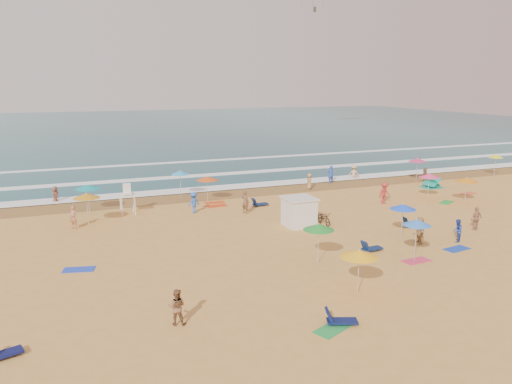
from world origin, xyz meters
name	(u,v)px	position (x,y,z in m)	size (l,w,h in m)	color
ground	(317,226)	(0.00, 0.00, 0.00)	(220.00, 220.00, 0.00)	gold
ocean	(140,128)	(0.00, 84.00, 0.00)	(220.00, 140.00, 0.18)	#0C4756
wet_sand	(254,192)	(0.00, 12.50, 0.01)	(220.00, 220.00, 0.00)	olive
surf_foam	(226,175)	(0.00, 21.32, 0.10)	(200.00, 18.70, 0.05)	white
cabana	(299,212)	(-1.15, 0.60, 1.00)	(2.00, 2.00, 2.00)	silver
cabana_roof	(299,198)	(-1.15, 0.60, 2.06)	(2.20, 2.20, 0.12)	silver
bicycle	(324,218)	(0.75, 0.30, 0.47)	(0.63, 1.79, 0.94)	black
lifeguard_stand	(128,201)	(-12.29, 8.42, 1.05)	(1.20, 1.20, 2.10)	white
beach_umbrellas	(309,195)	(-0.25, 0.75, 2.17)	(63.20, 31.39, 0.80)	#317DDF
loungers	(428,226)	(7.20, -3.29, 0.17)	(52.40, 21.60, 0.34)	#0D1145
towels	(340,237)	(0.23, -2.92, 0.01)	(47.38, 24.65, 0.03)	red
popup_tents	(500,193)	(18.99, 1.37, 0.60)	(6.20, 15.13, 1.20)	#D83095
beachgoers	(301,205)	(0.32, 3.31, 0.82)	(47.93, 26.74, 2.13)	#D2346B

